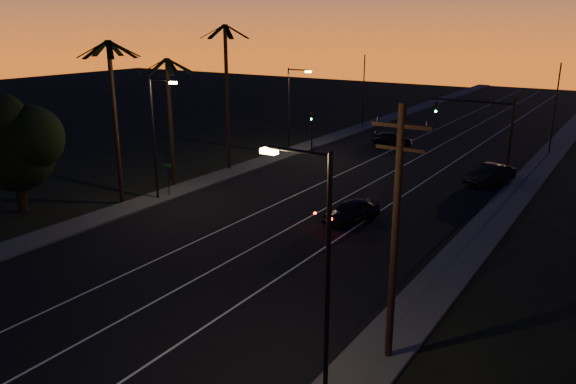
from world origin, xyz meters
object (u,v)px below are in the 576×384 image
Objects in this scene: lead_car at (351,211)px; right_car at (490,174)px; cross_car at (392,139)px; utility_pole at (395,231)px; signal_mast at (483,120)px.

lead_car is 1.00× the size of right_car.
cross_car is (-7.39, 24.59, -0.11)m from lead_car.
utility_pole is 30.33m from signal_mast.
signal_mast is 1.39× the size of lead_car.
utility_pole is 16.44m from lead_car.
lead_car is at bearing -103.13° from signal_mast.
right_car reaches higher than lead_car.
lead_car is (-3.87, -16.58, -4.03)m from signal_mast.
utility_pole is 28.24m from right_car.
signal_mast is at bearing 76.87° from lead_car.
utility_pole is at bearing -81.53° from signal_mast.
cross_car is at bearing 112.47° from utility_pole.
utility_pole is at bearing -83.94° from right_car.
utility_pole is 1.41× the size of signal_mast.
utility_pole is 2.17× the size of cross_car.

